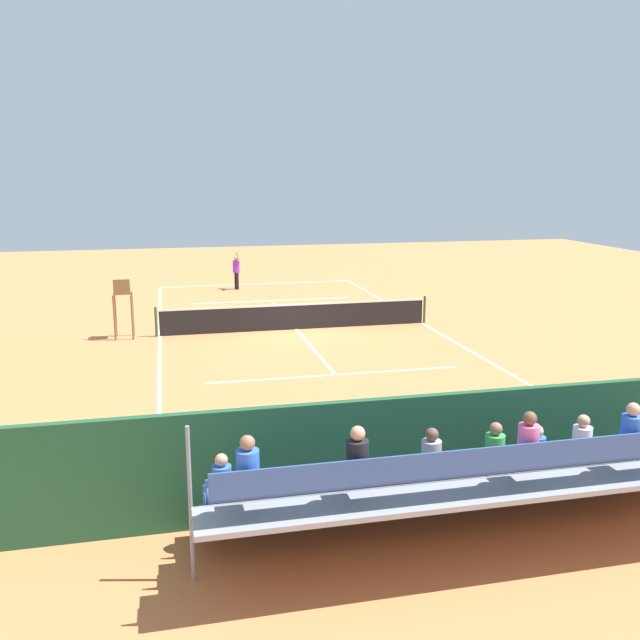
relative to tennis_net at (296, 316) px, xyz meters
name	(u,v)px	position (x,y,z in m)	size (l,w,h in m)	color
ground_plane	(296,329)	(0.00, 0.00, -0.50)	(60.00, 60.00, 0.00)	#D17542
court_line_markings	(296,329)	(0.00, -0.04, -0.50)	(10.10, 22.20, 0.01)	white
tennis_net	(296,316)	(0.00, 0.00, 0.00)	(10.30, 0.10, 1.07)	black
backdrop_wall	(446,448)	(0.00, 14.00, 0.50)	(18.00, 0.16, 2.00)	#1E4C2D
bleacher_stand	(480,482)	(0.04, 15.41, 0.49)	(9.06, 2.40, 2.48)	gray
umpire_chair	(123,302)	(6.20, 0.04, 0.81)	(0.67, 0.67, 2.14)	brown
courtside_bench	(549,443)	(-2.48, 13.27, 0.06)	(1.80, 0.40, 0.93)	#33383D
equipment_bag	(468,473)	(-0.73, 13.40, -0.32)	(0.90, 0.36, 0.36)	#B22D2D
tennis_player	(236,269)	(1.21, -9.58, 0.51)	(0.45, 0.56, 1.93)	black
tennis_racket	(219,290)	(2.09, -9.53, -0.49)	(0.50, 0.53, 0.03)	black
tennis_ball_near	(271,296)	(-0.14, -7.07, -0.47)	(0.07, 0.07, 0.07)	#CCDB33
tennis_ball_far	(255,296)	(0.58, -7.28, -0.47)	(0.07, 0.07, 0.07)	#CCDB33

